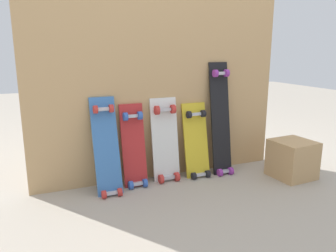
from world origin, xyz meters
The scene contains 8 objects.
ground_plane centered at (0.00, 0.00, 0.00)m, with size 12.00×12.00×0.00m, color #A89E8E.
plywood_wall_panel centered at (0.00, 0.07, 0.83)m, with size 1.98×0.04×1.66m, color tan.
skateboard_blue centered at (-0.46, -0.07, 0.30)m, with size 0.18×0.27×0.74m.
skateboard_red centered at (-0.25, -0.03, 0.27)m, with size 0.17×0.19×0.67m.
skateboard_white centered at (0.00, -0.02, 0.29)m, with size 0.21×0.18×0.69m.
skateboard_yellow centered at (0.26, -0.03, 0.25)m, with size 0.20×0.20×0.65m.
skateboard_black centered at (0.47, -0.04, 0.41)m, with size 0.16×0.21×0.96m.
wooden_crate centered at (0.94, -0.36, 0.15)m, with size 0.29×0.29×0.29m, color tan.
Camera 1 is at (-0.91, -2.29, 0.99)m, focal length 35.56 mm.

